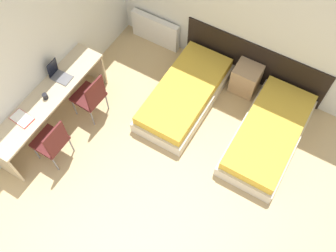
% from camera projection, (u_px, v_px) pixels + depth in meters
% --- Properties ---
extents(wall_back, '(5.11, 0.05, 2.70)m').
position_uv_depth(wall_back, '(231.00, 8.00, 5.85)').
color(wall_back, silver).
rests_on(wall_back, ground_plane).
extents(wall_left, '(0.05, 5.25, 2.70)m').
position_uv_depth(wall_left, '(38.00, 46.00, 5.45)').
color(wall_left, silver).
rests_on(wall_left, ground_plane).
extents(headboard_panel, '(2.59, 0.03, 0.87)m').
position_uv_depth(headboard_panel, '(253.00, 63.00, 6.47)').
color(headboard_panel, black).
rests_on(headboard_panel, ground_plane).
extents(bed_near_window, '(0.94, 1.99, 0.40)m').
position_uv_depth(bed_near_window, '(185.00, 94.00, 6.43)').
color(bed_near_window, beige).
rests_on(bed_near_window, ground_plane).
extents(bed_near_door, '(0.94, 1.99, 0.40)m').
position_uv_depth(bed_near_door, '(268.00, 134.00, 6.02)').
color(bed_near_door, beige).
rests_on(bed_near_door, ground_plane).
extents(nightstand, '(0.45, 0.42, 0.54)m').
position_uv_depth(nightstand, '(246.00, 79.00, 6.51)').
color(nightstand, tan).
rests_on(nightstand, ground_plane).
extents(radiator, '(0.98, 0.12, 0.58)m').
position_uv_depth(radiator, '(155.00, 30.00, 7.06)').
color(radiator, silver).
rests_on(radiator, ground_plane).
extents(desk, '(0.50, 2.25, 0.76)m').
position_uv_depth(desk, '(49.00, 103.00, 5.84)').
color(desk, '#C6B28E').
rests_on(desk, ground_plane).
extents(chair_near_laptop, '(0.47, 0.47, 0.94)m').
position_uv_depth(chair_near_laptop, '(91.00, 96.00, 6.02)').
color(chair_near_laptop, '#511919').
rests_on(chair_near_laptop, ground_plane).
extents(chair_near_notebook, '(0.45, 0.45, 0.94)m').
position_uv_depth(chair_near_notebook, '(52.00, 141.00, 5.59)').
color(chair_near_notebook, '#511919').
rests_on(chair_near_notebook, ground_plane).
extents(laptop, '(0.32, 0.23, 0.32)m').
position_uv_depth(laptop, '(59.00, 74.00, 5.84)').
color(laptop, slate).
rests_on(laptop, desk).
extents(open_notebook, '(0.35, 0.24, 0.02)m').
position_uv_depth(open_notebook, '(22.00, 118.00, 5.50)').
color(open_notebook, '#B21E1E').
rests_on(open_notebook, desk).
extents(mug, '(0.08, 0.08, 0.09)m').
position_uv_depth(mug, '(45.00, 96.00, 5.66)').
color(mug, black).
rests_on(mug, desk).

